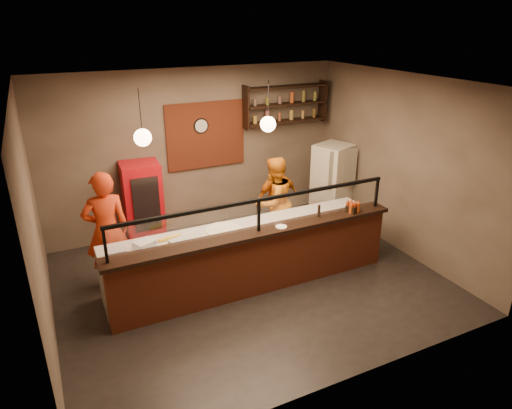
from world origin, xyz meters
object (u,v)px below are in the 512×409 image
cook_right (277,198)px  fridge (332,183)px  pepper_mill (319,211)px  pizza_dough (223,229)px  cook_mid (274,203)px  wall_clock (201,126)px  red_cooler (143,204)px  condiment_caddy (353,208)px  cook_left (107,231)px

cook_right → fridge: (1.37, 0.12, 0.05)m
fridge → pepper_mill: fridge is taller
fridge → pizza_dough: size_ratio=2.89×
cook_mid → pizza_dough: (-1.30, -0.74, 0.04)m
wall_clock → pizza_dough: size_ratio=0.52×
pepper_mill → cook_right: bearing=85.8°
cook_mid → cook_right: 0.47m
pizza_dough → cook_right: bearing=35.2°
cook_right → pepper_mill: (-0.12, -1.64, 0.38)m
cook_mid → fridge: size_ratio=1.05×
fridge → pizza_dough: bearing=-178.2°
fridge → cook_right: bearing=164.2°
cook_right → fridge: 1.38m
cook_mid → cook_right: cook_mid is taller
cook_mid → red_cooler: bearing=-45.0°
fridge → condiment_caddy: size_ratio=8.06×
wall_clock → pizza_dough: (-0.45, -2.19, -1.19)m
red_cooler → pepper_mill: red_cooler is taller
cook_right → condiment_caddy: size_ratio=7.60×
wall_clock → condiment_caddy: 3.37m
condiment_caddy → pepper_mill: (-0.62, 0.07, 0.04)m
wall_clock → cook_left: size_ratio=0.16×
wall_clock → cook_right: (1.13, -1.07, -1.32)m
pizza_dough → cook_left: bearing=159.4°
cook_right → fridge: size_ratio=0.94×
cook_mid → fridge: (1.64, 0.50, -0.04)m
red_cooler → pepper_mill: bearing=-42.6°
wall_clock → cook_mid: bearing=-59.4°
pepper_mill → cook_left: bearing=159.8°
wall_clock → cook_left: (-2.15, -1.55, -1.13)m
condiment_caddy → cook_left: bearing=161.9°
wall_clock → pepper_mill: wall_clock is taller
pizza_dough → condiment_caddy: bearing=-16.1°
wall_clock → red_cooler: bearing=-166.7°
pepper_mill → wall_clock: bearing=110.4°
cook_right → pizza_dough: (-1.58, -1.11, 0.13)m
fridge → condiment_caddy: (-0.88, -1.83, 0.29)m
pizza_dough → cook_mid: bearing=29.5°
cook_left → fridge: 4.69m
cook_left → cook_mid: size_ratio=1.11×
cook_left → pizza_dough: bearing=159.4°
cook_left → pizza_dough: size_ratio=3.37×
pizza_dough → condiment_caddy: condiment_caddy is taller
condiment_caddy → pepper_mill: bearing=173.3°
wall_clock → fridge: 2.96m
pizza_dough → condiment_caddy: 2.17m
pizza_dough → pepper_mill: (1.46, -0.52, 0.25)m
pizza_dough → condiment_caddy: size_ratio=2.79×
cook_mid → pepper_mill: 1.30m
cook_left → cook_mid: 3.01m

